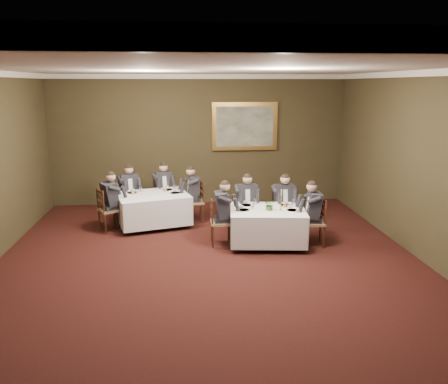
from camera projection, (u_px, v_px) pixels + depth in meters
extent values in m
plane|color=black|center=(212.00, 278.00, 7.52)|extent=(10.00, 10.00, 0.00)
cube|color=silver|center=(210.00, 67.00, 6.67)|extent=(8.00, 10.00, 0.10)
cube|color=#37321B|center=(199.00, 140.00, 11.93)|extent=(8.00, 0.10, 3.50)
cube|color=#37321B|center=(276.00, 381.00, 2.26)|extent=(8.00, 0.10, 3.50)
cube|color=#37321B|center=(444.00, 174.00, 7.47)|extent=(0.10, 10.00, 3.50)
cube|color=white|center=(198.00, 77.00, 11.47)|extent=(8.00, 0.10, 0.12)
cube|color=white|center=(285.00, 39.00, 1.91)|extent=(8.00, 0.10, 0.12)
cube|color=black|center=(268.00, 211.00, 8.91)|extent=(1.57, 1.25, 0.04)
cube|color=white|center=(268.00, 210.00, 8.90)|extent=(1.63, 1.31, 0.02)
cube|color=white|center=(267.00, 225.00, 8.98)|extent=(1.66, 1.33, 0.65)
cube|color=black|center=(153.00, 196.00, 10.12)|extent=(1.77, 1.50, 0.04)
cube|color=white|center=(153.00, 195.00, 10.12)|extent=(1.85, 1.58, 0.02)
cube|color=white|center=(153.00, 208.00, 10.20)|extent=(1.87, 1.60, 0.65)
cube|color=olive|center=(246.00, 212.00, 9.72)|extent=(0.46, 0.44, 0.05)
cube|color=black|center=(245.00, 199.00, 9.85)|extent=(0.38, 0.05, 0.54)
cube|color=black|center=(246.00, 195.00, 9.63)|extent=(0.44, 0.33, 0.55)
sphere|color=tan|center=(247.00, 179.00, 9.54)|extent=(0.22, 0.22, 0.21)
cube|color=olive|center=(283.00, 212.00, 9.71)|extent=(0.46, 0.44, 0.05)
cube|color=black|center=(281.00, 199.00, 9.83)|extent=(0.38, 0.05, 0.54)
cube|color=black|center=(283.00, 195.00, 9.62)|extent=(0.44, 0.33, 0.55)
sphere|color=tan|center=(284.00, 179.00, 9.53)|extent=(0.22, 0.22, 0.21)
cube|color=olive|center=(221.00, 222.00, 8.98)|extent=(0.42, 0.44, 0.05)
cube|color=black|center=(212.00, 211.00, 8.91)|extent=(0.03, 0.38, 0.54)
cube|color=black|center=(221.00, 205.00, 8.89)|extent=(0.31, 0.42, 0.55)
sphere|color=tan|center=(221.00, 186.00, 8.80)|extent=(0.21, 0.21, 0.21)
cube|color=olive|center=(314.00, 223.00, 8.95)|extent=(0.46, 0.48, 0.05)
cube|color=black|center=(324.00, 211.00, 8.89)|extent=(0.07, 0.38, 0.54)
cube|color=black|center=(315.00, 205.00, 8.86)|extent=(0.35, 0.45, 0.55)
sphere|color=tan|center=(316.00, 187.00, 8.77)|extent=(0.23, 0.23, 0.21)
cube|color=olive|center=(129.00, 199.00, 10.77)|extent=(0.58, 0.57, 0.05)
cube|color=black|center=(126.00, 188.00, 10.87)|extent=(0.36, 0.19, 0.54)
cube|color=black|center=(129.00, 184.00, 10.68)|extent=(0.51, 0.46, 0.55)
sphere|color=tan|center=(128.00, 169.00, 10.59)|extent=(0.28, 0.28, 0.21)
cube|color=olive|center=(164.00, 196.00, 11.07)|extent=(0.55, 0.54, 0.05)
cube|color=black|center=(161.00, 185.00, 11.18)|extent=(0.37, 0.15, 0.54)
cube|color=black|center=(163.00, 182.00, 10.98)|extent=(0.50, 0.43, 0.55)
sphere|color=tan|center=(163.00, 167.00, 10.88)|extent=(0.27, 0.27, 0.21)
cube|color=olive|center=(194.00, 202.00, 10.53)|extent=(0.47, 0.49, 0.05)
cube|color=black|center=(202.00, 192.00, 10.51)|extent=(0.08, 0.38, 0.54)
cube|color=black|center=(194.00, 187.00, 10.43)|extent=(0.36, 0.46, 0.55)
sphere|color=tan|center=(194.00, 171.00, 10.34)|extent=(0.23, 0.23, 0.21)
cube|color=olive|center=(109.00, 210.00, 9.84)|extent=(0.58, 0.59, 0.05)
cube|color=black|center=(100.00, 201.00, 9.67)|extent=(0.21, 0.35, 0.54)
cube|color=black|center=(108.00, 194.00, 9.75)|extent=(0.48, 0.52, 0.55)
sphere|color=tan|center=(107.00, 177.00, 9.66)|extent=(0.29, 0.29, 0.21)
imported|color=#2D5926|center=(270.00, 204.00, 8.82)|extent=(0.26, 0.23, 0.25)
cylinder|color=#AD9135|center=(281.00, 210.00, 8.85)|extent=(0.07, 0.07, 0.02)
cylinder|color=#AD9135|center=(281.00, 202.00, 8.81)|extent=(0.01, 0.01, 0.30)
cylinder|color=white|center=(281.00, 192.00, 8.76)|extent=(0.02, 0.02, 0.13)
cylinder|color=white|center=(247.00, 205.00, 9.21)|extent=(0.25, 0.25, 0.01)
cylinder|color=white|center=(246.00, 202.00, 9.35)|extent=(0.08, 0.08, 0.05)
cylinder|color=white|center=(255.00, 202.00, 9.21)|extent=(0.06, 0.06, 0.14)
cylinder|color=white|center=(132.00, 192.00, 10.27)|extent=(0.25, 0.25, 0.01)
cylinder|color=white|center=(133.00, 190.00, 10.41)|extent=(0.08, 0.08, 0.05)
cylinder|color=white|center=(139.00, 189.00, 10.27)|extent=(0.06, 0.06, 0.14)
cube|color=#E5B554|center=(245.00, 126.00, 11.89)|extent=(1.79, 0.08, 1.30)
cube|color=#4A4E34|center=(245.00, 127.00, 11.85)|extent=(1.57, 0.01, 1.08)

